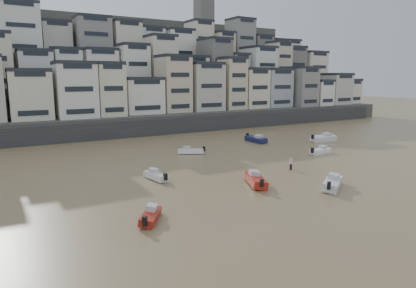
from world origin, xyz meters
TOP-DOWN VIEW (x-y plane):
  - harbor_wall at (10.00, 65.00)m, footprint 140.00×3.00m
  - hillside at (14.73, 104.84)m, footprint 141.04×66.00m
  - boat_g at (36.42, 40.35)m, footprint 6.12×2.19m
  - boat_a at (13.46, 17.91)m, footprint 5.55×4.48m
  - boat_f at (-2.36, 31.24)m, footprint 2.12×4.58m
  - boat_h at (8.55, 42.91)m, footprint 4.73×3.61m
  - boat_i at (24.56, 46.42)m, footprint 1.95×5.64m
  - boat_c at (6.73, 23.22)m, footprint 3.80×5.68m
  - boat_j at (-7.91, 19.08)m, footprint 3.50×4.20m
  - boat_d at (27.01, 32.31)m, footprint 4.64×1.98m
  - person_pink at (15.19, 26.54)m, footprint 0.44×0.44m

SIDE VIEW (x-z plane):
  - boat_j at x=-7.91m, z-range 0.00..1.14m
  - boat_f at x=-2.36m, z-range 0.00..1.20m
  - boat_d at x=27.01m, z-range 0.00..1.23m
  - boat_h at x=8.55m, z-range 0.00..1.25m
  - boat_c at x=6.73m, z-range 0.00..1.48m
  - boat_a at x=13.46m, z-range 0.00..1.49m
  - boat_i at x=24.56m, z-range 0.00..1.53m
  - boat_g at x=36.42m, z-range 0.00..1.65m
  - person_pink at x=15.19m, z-range 0.00..1.74m
  - harbor_wall at x=10.00m, z-range 0.00..3.50m
  - hillside at x=14.73m, z-range -11.99..38.01m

